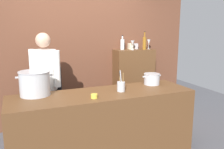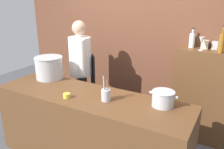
# 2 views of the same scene
# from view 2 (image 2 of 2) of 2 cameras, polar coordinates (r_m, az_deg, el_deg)

# --- Properties ---
(brick_back_panel) EXTENTS (4.40, 0.10, 3.00)m
(brick_back_panel) POSITION_cam_2_polar(r_m,az_deg,el_deg) (3.73, 6.62, 11.09)
(brick_back_panel) COLOR brown
(brick_back_panel) RESTS_ON ground_plane
(prep_counter) EXTENTS (2.39, 0.70, 0.90)m
(prep_counter) POSITION_cam_2_polar(r_m,az_deg,el_deg) (2.91, -5.40, -13.28)
(prep_counter) COLOR brown
(prep_counter) RESTS_ON ground_plane
(bar_cabinet) EXTENTS (0.76, 0.32, 1.32)m
(bar_cabinet) POSITION_cam_2_polar(r_m,az_deg,el_deg) (3.48, 21.01, -5.01)
(bar_cabinet) COLOR brown
(bar_cabinet) RESTS_ON ground_plane
(chef) EXTENTS (0.44, 0.44, 1.66)m
(chef) POSITION_cam_2_polar(r_m,az_deg,el_deg) (3.57, -7.60, 1.91)
(chef) COLOR black
(chef) RESTS_ON ground_plane
(stockpot_large) EXTENTS (0.44, 0.38, 0.30)m
(stockpot_large) POSITION_cam_2_polar(r_m,az_deg,el_deg) (3.31, -15.24, 1.64)
(stockpot_large) COLOR #B7BABF
(stockpot_large) RESTS_ON prep_counter
(stockpot_small) EXTENTS (0.30, 0.24, 0.16)m
(stockpot_small) POSITION_cam_2_polar(r_m,az_deg,el_deg) (2.47, 12.46, -5.81)
(stockpot_small) COLOR #B7BABF
(stockpot_small) RESTS_ON prep_counter
(utensil_crock) EXTENTS (0.10, 0.10, 0.29)m
(utensil_crock) POSITION_cam_2_polar(r_m,az_deg,el_deg) (2.53, -1.51, -4.95)
(utensil_crock) COLOR #B7BABF
(utensil_crock) RESTS_ON prep_counter
(butter_jar) EXTENTS (0.08, 0.08, 0.05)m
(butter_jar) POSITION_cam_2_polar(r_m,az_deg,el_deg) (2.67, -11.10, -5.13)
(butter_jar) COLOR yellow
(butter_jar) RESTS_ON prep_counter
(wine_bottle_amber) EXTENTS (0.06, 0.06, 0.34)m
(wine_bottle_amber) POSITION_cam_2_polar(r_m,az_deg,el_deg) (3.16, 25.37, 7.07)
(wine_bottle_amber) COLOR #8C5919
(wine_bottle_amber) RESTS_ON bar_cabinet
(wine_bottle_clear) EXTENTS (0.07, 0.07, 0.26)m
(wine_bottle_clear) POSITION_cam_2_polar(r_m,az_deg,el_deg) (3.37, 19.10, 8.03)
(wine_bottle_clear) COLOR silver
(wine_bottle_clear) RESTS_ON bar_cabinet
(wine_glass_wide) EXTENTS (0.07, 0.07, 0.18)m
(wine_glass_wide) POSITION_cam_2_polar(r_m,az_deg,el_deg) (3.21, 21.23, 7.74)
(wine_glass_wide) COLOR silver
(wine_glass_wide) RESTS_ON bar_cabinet
(spice_tin_cream) EXTENTS (0.09, 0.09, 0.11)m
(spice_tin_cream) POSITION_cam_2_polar(r_m,az_deg,el_deg) (3.35, 21.90, 6.88)
(spice_tin_cream) COLOR beige
(spice_tin_cream) RESTS_ON bar_cabinet
(spice_tin_silver) EXTENTS (0.08, 0.08, 0.11)m
(spice_tin_silver) POSITION_cam_2_polar(r_m,az_deg,el_deg) (3.37, 24.01, 6.59)
(spice_tin_silver) COLOR #B2B2B7
(spice_tin_silver) RESTS_ON bar_cabinet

